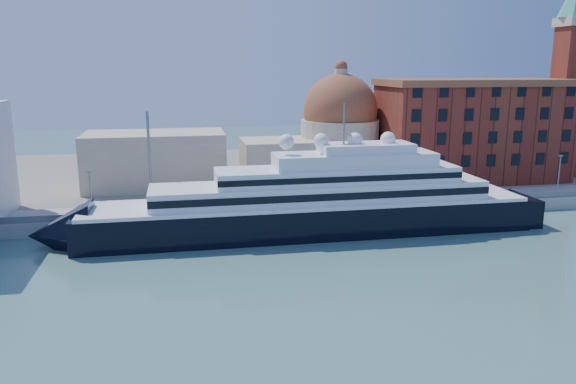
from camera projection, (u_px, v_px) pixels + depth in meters
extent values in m
plane|color=#3C6862|center=(301.00, 286.00, 73.25)|extent=(400.00, 400.00, 0.00)
cube|color=gray|center=(262.00, 212.00, 105.52)|extent=(180.00, 10.00, 2.50)
cube|color=slate|center=(238.00, 174.00, 144.83)|extent=(260.00, 72.00, 2.00)
cube|color=slate|center=(266.00, 208.00, 100.81)|extent=(180.00, 0.10, 1.20)
cube|color=black|center=(309.00, 221.00, 96.02)|extent=(76.55, 11.78, 6.38)
cone|color=black|center=(61.00, 234.00, 88.42)|extent=(9.81, 11.78, 11.78)
cube|color=black|center=(511.00, 211.00, 103.28)|extent=(5.89, 10.80, 5.89)
cube|color=white|center=(309.00, 202.00, 95.27)|extent=(74.59, 11.97, 0.59)
cube|color=white|center=(320.00, 191.00, 95.25)|extent=(56.92, 9.81, 2.94)
cube|color=black|center=(328.00, 197.00, 90.55)|extent=(56.92, 0.15, 1.18)
cube|color=white|center=(337.00, 174.00, 95.20)|extent=(41.22, 8.83, 2.55)
cube|color=white|center=(354.00, 160.00, 95.22)|extent=(27.48, 7.85, 2.36)
cube|color=white|center=(366.00, 148.00, 95.16)|extent=(15.70, 6.87, 1.57)
cylinder|color=slate|center=(344.00, 124.00, 93.52)|extent=(0.29, 0.29, 6.87)
sphere|color=white|center=(286.00, 142.00, 92.27)|extent=(2.55, 2.55, 2.55)
sphere|color=white|center=(321.00, 141.00, 93.38)|extent=(2.55, 2.55, 2.55)
sphere|color=white|center=(355.00, 140.00, 94.49)|extent=(2.55, 2.55, 2.55)
sphere|color=white|center=(388.00, 139.00, 95.60)|extent=(2.55, 2.55, 2.55)
cube|color=maroon|center=(472.00, 133.00, 130.00)|extent=(42.00, 18.00, 22.00)
cube|color=brown|center=(475.00, 82.00, 127.48)|extent=(43.00, 19.00, 1.50)
cube|color=maroon|center=(566.00, 103.00, 133.11)|extent=(6.00, 6.00, 35.00)
cube|color=beige|center=(575.00, 22.00, 129.06)|extent=(7.00, 7.00, 2.00)
cylinder|color=beige|center=(340.00, 150.00, 130.96)|extent=(18.00, 18.00, 14.00)
sphere|color=brown|center=(340.00, 111.00, 128.99)|extent=(17.00, 17.00, 17.00)
cylinder|color=beige|center=(341.00, 76.00, 127.24)|extent=(3.00, 3.00, 3.00)
cube|color=beige|center=(282.00, 162.00, 126.84)|extent=(18.00, 14.00, 10.00)
cube|color=beige|center=(155.00, 160.00, 123.25)|extent=(30.00, 16.00, 12.00)
cylinder|color=slate|center=(91.00, 195.00, 95.84)|extent=(0.24, 0.24, 8.00)
cube|color=slate|center=(89.00, 172.00, 94.94)|extent=(0.80, 0.30, 0.25)
cylinder|color=slate|center=(264.00, 188.00, 101.50)|extent=(0.24, 0.24, 8.00)
cube|color=slate|center=(264.00, 166.00, 100.61)|extent=(0.80, 0.30, 0.25)
cylinder|color=slate|center=(419.00, 182.00, 107.16)|extent=(0.24, 0.24, 8.00)
cube|color=slate|center=(420.00, 161.00, 106.27)|extent=(0.80, 0.30, 0.25)
cylinder|color=slate|center=(559.00, 176.00, 112.83)|extent=(0.24, 0.24, 8.00)
cube|color=slate|center=(561.00, 156.00, 111.93)|extent=(0.80, 0.30, 0.25)
cylinder|color=slate|center=(150.00, 163.00, 98.55)|extent=(0.50, 0.50, 18.00)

